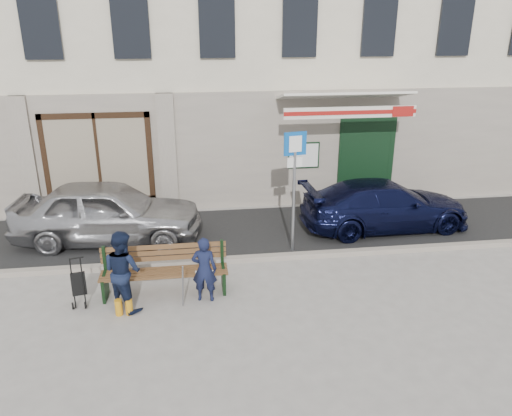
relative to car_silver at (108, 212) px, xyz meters
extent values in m
plane|color=#9E9991|center=(2.79, -3.03, -0.74)|extent=(80.00, 80.00, 0.00)
cube|color=#282828|center=(2.79, 0.07, -0.73)|extent=(60.00, 3.20, 0.01)
cube|color=#9E9384|center=(2.79, -1.53, -0.68)|extent=(60.00, 0.18, 0.12)
cube|color=beige|center=(2.79, 5.47, 4.26)|extent=(20.00, 7.00, 10.00)
cube|color=#9E9384|center=(2.79, 1.93, 0.86)|extent=(20.00, 0.12, 3.20)
cube|color=maroon|center=(-0.41, 1.99, 0.81)|extent=(2.50, 0.12, 2.00)
cube|color=black|center=(6.89, 1.85, 0.56)|extent=(1.60, 0.10, 2.60)
cube|color=black|center=(6.89, 2.32, 0.46)|extent=(1.25, 0.90, 2.40)
cube|color=white|center=(5.09, 1.82, 0.71)|extent=(0.80, 0.03, 0.65)
cube|color=white|center=(5.99, 1.59, 2.34)|extent=(3.40, 1.72, 0.42)
cube|color=white|center=(5.99, 0.74, 2.06)|extent=(3.40, 0.05, 0.28)
cube|color=maroon|center=(5.99, 0.71, 2.06)|extent=(3.40, 0.02, 0.10)
imported|color=#AAABAF|center=(0.00, 0.00, 0.00)|extent=(4.48, 2.17, 1.47)
imported|color=black|center=(6.76, -0.10, -0.13)|extent=(4.29, 1.92, 1.22)
cylinder|color=gray|center=(4.20, -1.09, 0.58)|extent=(0.07, 0.07, 2.64)
cube|color=#0B50A7|center=(4.20, -1.09, 1.75)|extent=(0.50, 0.12, 0.51)
cube|color=white|center=(4.20, -1.12, 1.75)|extent=(0.28, 0.07, 0.35)
cube|color=white|center=(4.20, -1.09, 1.35)|extent=(0.35, 0.09, 0.22)
cube|color=brown|center=(1.39, -2.68, -0.29)|extent=(2.40, 0.50, 0.04)
cube|color=brown|center=(1.39, -2.40, 0.00)|extent=(2.40, 0.10, 0.36)
cube|color=black|center=(0.27, -2.68, -0.51)|extent=(0.06, 0.50, 0.45)
cube|color=black|center=(2.51, -2.68, -0.51)|extent=(0.06, 0.50, 0.45)
cube|color=white|center=(2.14, -2.78, -0.26)|extent=(0.34, 0.25, 0.11)
cylinder|color=gray|center=(1.74, -3.35, -0.24)|extent=(0.07, 0.34, 0.96)
cylinder|color=orange|center=(0.59, -3.33, -0.59)|extent=(0.13, 0.13, 0.30)
cylinder|color=orange|center=(0.77, -3.33, -0.59)|extent=(0.13, 0.13, 0.30)
imported|color=#131936|center=(2.14, -3.01, -0.10)|extent=(0.51, 0.38, 1.27)
imported|color=#121B33|center=(0.69, -3.09, 0.02)|extent=(0.93, 0.92, 1.51)
cylinder|color=black|center=(-0.27, -3.02, -0.67)|extent=(0.06, 0.13, 0.13)
cylinder|color=black|center=(-0.05, -3.02, -0.67)|extent=(0.06, 0.13, 0.13)
cube|color=black|center=(-0.16, -2.84, -0.32)|extent=(0.30, 0.28, 0.43)
cylinder|color=black|center=(-0.16, -2.73, 0.15)|extent=(0.24, 0.07, 0.02)
camera|label=1|loc=(1.98, -11.27, 4.20)|focal=35.00mm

